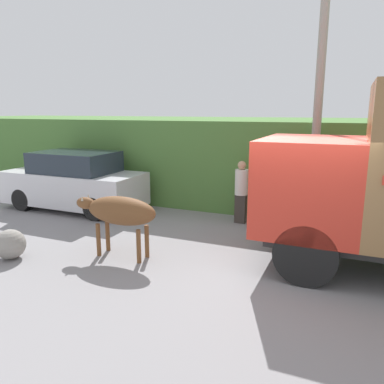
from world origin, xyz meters
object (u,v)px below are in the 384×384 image
Objects in this scene: parked_suv at (74,182)px; utility_pole at (320,83)px; pedestrian_on_hill at (241,189)px; brown_cow at (120,212)px; roadside_rock at (10,244)px.

utility_pole is (6.81, 0.93, 2.75)m from parked_suv.
utility_pole is (1.76, 0.33, 2.67)m from pedestrian_on_hill.
utility_pole reaches higher than parked_suv.
parked_suv is 7.40m from utility_pole.
parked_suv is (-3.42, 2.65, -0.12)m from brown_cow.
brown_cow is at bearing -35.06° from parked_suv.
parked_suv is at bearing 134.47° from brown_cow.
brown_cow reaches higher than roadside_rock.
brown_cow is at bearing -133.40° from utility_pole.
pedestrian_on_hill is 3.22m from utility_pole.
roadside_rock is at bearing -65.91° from parked_suv.
parked_suv is 2.57× the size of pedestrian_on_hill.
parked_suv is 7.04× the size of roadside_rock.
roadside_rock is (1.42, -3.65, -0.54)m from parked_suv.
utility_pole reaches higher than brown_cow.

